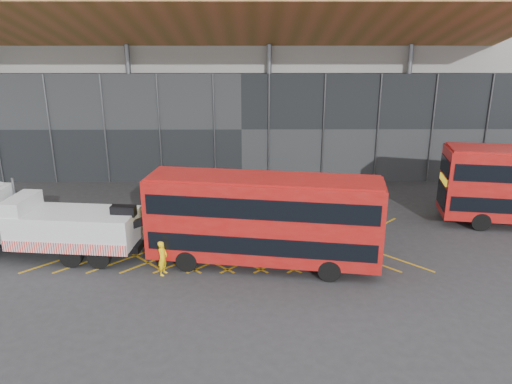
{
  "coord_description": "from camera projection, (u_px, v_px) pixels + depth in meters",
  "views": [
    {
      "loc": [
        2.83,
        -24.87,
        11.11
      ],
      "look_at": [
        3.0,
        1.5,
        2.4
      ],
      "focal_mm": 35.0,
      "sensor_mm": 36.0,
      "label": 1
    }
  ],
  "objects": [
    {
      "name": "road_markings",
      "position": [
        230.0,
        242.0,
        27.09
      ],
      "size": [
        19.96,
        7.16,
        0.01
      ],
      "color": "#CE9413",
      "rests_on": "ground_plane"
    },
    {
      "name": "worker",
      "position": [
        163.0,
        258.0,
        23.37
      ],
      "size": [
        0.56,
        0.7,
        1.68
      ],
      "primitive_type": "imported",
      "rotation": [
        0.0,
        0.0,
        1.28
      ],
      "color": "yellow",
      "rests_on": "ground_plane"
    },
    {
      "name": "construction_building",
      "position": [
        242.0,
        54.0,
        41.74
      ],
      "size": [
        55.0,
        23.97,
        18.0
      ],
      "color": "gray",
      "rests_on": "ground_plane"
    },
    {
      "name": "recovery_truck",
      "position": [
        39.0,
        224.0,
        25.01
      ],
      "size": [
        11.0,
        3.58,
        3.81
      ],
      "rotation": [
        0.0,
        0.0,
        -0.1
      ],
      "color": "black",
      "rests_on": "ground_plane"
    },
    {
      "name": "ground_plane",
      "position": [
        201.0,
        243.0,
        27.08
      ],
      "size": [
        120.0,
        120.0,
        0.0
      ],
      "primitive_type": "plane",
      "color": "#2B2C2E"
    },
    {
      "name": "bus_towed",
      "position": [
        263.0,
        218.0,
        23.73
      ],
      "size": [
        11.36,
        4.26,
        4.52
      ],
      "rotation": [
        0.0,
        0.0,
        -0.16
      ],
      "color": "#9E0F0C",
      "rests_on": "ground_plane"
    }
  ]
}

